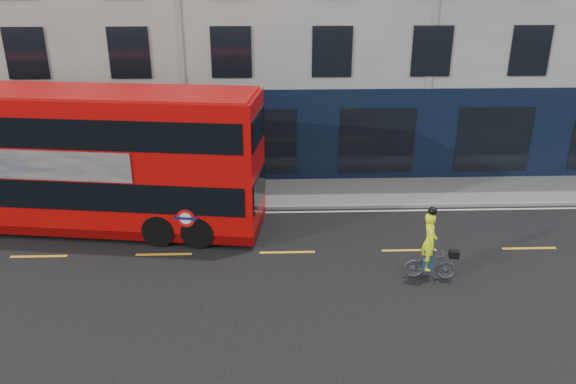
{
  "coord_description": "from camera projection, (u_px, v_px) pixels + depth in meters",
  "views": [
    {
      "loc": [
        3.46,
        -14.69,
        8.67
      ],
      "look_at": [
        4.04,
        1.98,
        1.93
      ],
      "focal_mm": 35.0,
      "sensor_mm": 36.0,
      "label": 1
    }
  ],
  "objects": [
    {
      "name": "kerb",
      "position": [
        179.0,
        209.0,
        21.36
      ],
      "size": [
        60.0,
        0.12,
        0.13
      ],
      "primitive_type": "cube",
      "color": "gray",
      "rests_on": "ground"
    },
    {
      "name": "bus",
      "position": [
        86.0,
        159.0,
        19.23
      ],
      "size": [
        12.37,
        4.4,
        4.89
      ],
      "rotation": [
        0.0,
        0.0,
        -0.14
      ],
      "color": "#C20807",
      "rests_on": "ground"
    },
    {
      "name": "road_edge_line",
      "position": [
        178.0,
        214.0,
        21.1
      ],
      "size": [
        58.0,
        0.1,
        0.01
      ],
      "primitive_type": "cube",
      "color": "silver",
      "rests_on": "ground"
    },
    {
      "name": "lane_dashes",
      "position": [
        164.0,
        254.0,
        18.14
      ],
      "size": [
        58.0,
        0.12,
        0.01
      ],
      "primitive_type": null,
      "color": "gold",
      "rests_on": "ground"
    },
    {
      "name": "pavement",
      "position": [
        185.0,
        194.0,
        22.75
      ],
      "size": [
        60.0,
        3.0,
        0.12
      ],
      "primitive_type": "cube",
      "color": "slate",
      "rests_on": "ground"
    },
    {
      "name": "ground",
      "position": [
        155.0,
        278.0,
        16.75
      ],
      "size": [
        120.0,
        120.0,
        0.0
      ],
      "primitive_type": "plane",
      "color": "black",
      "rests_on": "ground"
    },
    {
      "name": "cyclist",
      "position": [
        430.0,
        254.0,
        16.47
      ],
      "size": [
        1.57,
        0.69,
        2.32
      ],
      "rotation": [
        0.0,
        0.0,
        -0.14
      ],
      "color": "#4D4F52",
      "rests_on": "ground"
    }
  ]
}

